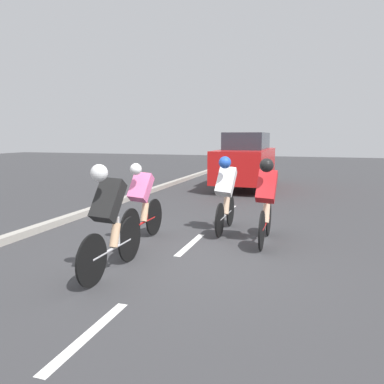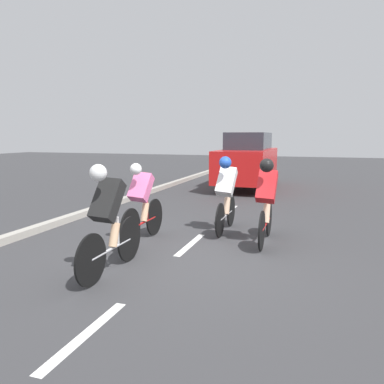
% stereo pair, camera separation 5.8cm
% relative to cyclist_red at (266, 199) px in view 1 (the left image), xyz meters
% --- Properties ---
extents(ground_plane, '(60.00, 60.00, 0.00)m').
position_rel_cyclist_red_xyz_m(ground_plane, '(1.25, 0.97, -0.82)').
color(ground_plane, '#38383A').
extents(lane_stripe_near, '(0.12, 1.40, 0.01)m').
position_rel_cyclist_red_xyz_m(lane_stripe_near, '(1.25, 3.69, -0.82)').
color(lane_stripe_near, white).
rests_on(lane_stripe_near, ground).
extents(lane_stripe_mid, '(0.12, 1.40, 0.01)m').
position_rel_cyclist_red_xyz_m(lane_stripe_mid, '(1.25, 0.49, -0.82)').
color(lane_stripe_mid, white).
rests_on(lane_stripe_mid, ground).
extents(lane_stripe_far, '(0.12, 1.40, 0.01)m').
position_rel_cyclist_red_xyz_m(lane_stripe_far, '(1.25, -2.71, -0.82)').
color(lane_stripe_far, white).
rests_on(lane_stripe_far, ground).
extents(curb, '(0.20, 27.09, 0.14)m').
position_rel_cyclist_red_xyz_m(curb, '(4.45, 0.49, -0.75)').
color(curb, '#A8A399').
rests_on(curb, ground).
extents(cyclist_red, '(0.35, 1.69, 1.54)m').
position_rel_cyclist_red_xyz_m(cyclist_red, '(0.00, 0.00, 0.00)').
color(cyclist_red, black).
rests_on(cyclist_red, ground).
extents(cyclist_black, '(0.35, 1.73, 1.56)m').
position_rel_cyclist_red_xyz_m(cyclist_black, '(1.86, 2.19, -0.00)').
color(cyclist_black, black).
rests_on(cyclist_black, ground).
extents(cyclist_white, '(0.37, 1.62, 1.53)m').
position_rel_cyclist_red_xyz_m(cyclist_white, '(0.86, -0.56, -0.00)').
color(cyclist_white, black).
rests_on(cyclist_white, ground).
extents(cyclist_pink, '(0.36, 1.71, 1.46)m').
position_rel_cyclist_red_xyz_m(cyclist_pink, '(2.12, 0.63, -0.07)').
color(cyclist_pink, black).
rests_on(cyclist_pink, ground).
extents(support_car, '(1.70, 4.36, 2.03)m').
position_rel_cyclist_red_xyz_m(support_car, '(1.59, -7.10, 0.21)').
color(support_car, black).
rests_on(support_car, ground).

